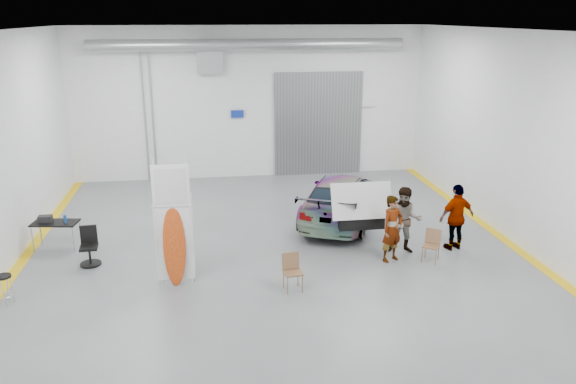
{
  "coord_description": "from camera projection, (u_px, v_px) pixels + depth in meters",
  "views": [
    {
      "loc": [
        -1.78,
        -14.35,
        6.38
      ],
      "look_at": [
        0.49,
        0.87,
        1.5
      ],
      "focal_mm": 35.0,
      "sensor_mm": 36.0,
      "label": 1
    }
  ],
  "objects": [
    {
      "name": "ground",
      "position": [
        275.0,
        253.0,
        15.71
      ],
      "size": [
        16.0,
        16.0,
        0.0
      ],
      "primitive_type": "plane",
      "color": "slate",
      "rests_on": "ground"
    },
    {
      "name": "room_shell",
      "position": [
        273.0,
        96.0,
        16.6
      ],
      "size": [
        14.02,
        16.18,
        6.01
      ],
      "color": "silver",
      "rests_on": "ground"
    },
    {
      "name": "sedan_car",
      "position": [
        342.0,
        198.0,
        18.1
      ],
      "size": [
        4.03,
        5.5,
        1.48
      ],
      "primitive_type": "imported",
      "rotation": [
        0.0,
        0.0,
        2.71
      ],
      "color": "white",
      "rests_on": "ground"
    },
    {
      "name": "person_a",
      "position": [
        392.0,
        229.0,
        14.98
      ],
      "size": [
        0.79,
        0.69,
        1.83
      ],
      "primitive_type": "imported",
      "rotation": [
        0.0,
        0.0,
        0.45
      ],
      "color": "#9C7555",
      "rests_on": "ground"
    },
    {
      "name": "person_b",
      "position": [
        405.0,
        220.0,
        15.51
      ],
      "size": [
        1.09,
        0.94,
        1.89
      ],
      "primitive_type": "imported",
      "rotation": [
        0.0,
        0.0,
        -0.29
      ],
      "color": "#466B80",
      "rests_on": "ground"
    },
    {
      "name": "person_c",
      "position": [
        457.0,
        217.0,
        15.72
      ],
      "size": [
        1.19,
        0.71,
        1.92
      ],
      "primitive_type": "imported",
      "rotation": [
        0.0,
        0.0,
        3.38
      ],
      "color": "olive",
      "rests_on": "ground"
    },
    {
      "name": "surfboard_display",
      "position": [
        174.0,
        235.0,
        13.53
      ],
      "size": [
        0.92,
        0.26,
        3.23
      ],
      "rotation": [
        0.0,
        0.0,
        -0.02
      ],
      "color": "white",
      "rests_on": "ground"
    },
    {
      "name": "folding_chair_near",
      "position": [
        293.0,
        279.0,
        13.52
      ],
      "size": [
        0.48,
        0.5,
        0.9
      ],
      "rotation": [
        0.0,
        0.0,
        0.13
      ],
      "color": "brown",
      "rests_on": "ground"
    },
    {
      "name": "folding_chair_far",
      "position": [
        430.0,
        252.0,
        15.11
      ],
      "size": [
        0.57,
        0.63,
        0.88
      ],
      "rotation": [
        0.0,
        0.0,
        -0.61
      ],
      "color": "brown",
      "rests_on": "ground"
    },
    {
      "name": "shop_stool",
      "position": [
        5.0,
        290.0,
        12.86
      ],
      "size": [
        0.36,
        0.36,
        0.71
      ],
      "rotation": [
        0.0,
        0.0,
        0.13
      ],
      "color": "black",
      "rests_on": "ground"
    },
    {
      "name": "work_table",
      "position": [
        52.0,
        222.0,
        15.8
      ],
      "size": [
        1.34,
        0.82,
        1.02
      ],
      "rotation": [
        0.0,
        0.0,
        -0.16
      ],
      "color": "gray",
      "rests_on": "ground"
    },
    {
      "name": "office_chair",
      "position": [
        90.0,
        248.0,
        14.88
      ],
      "size": [
        0.55,
        0.55,
        1.03
      ],
      "rotation": [
        0.0,
        0.0,
        0.07
      ],
      "color": "black",
      "rests_on": "ground"
    },
    {
      "name": "trunk_lid",
      "position": [
        362.0,
        197.0,
        15.71
      ],
      "size": [
        1.72,
        1.05,
        0.04
      ],
      "primitive_type": "cube",
      "color": "silver",
      "rests_on": "sedan_car"
    }
  ]
}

